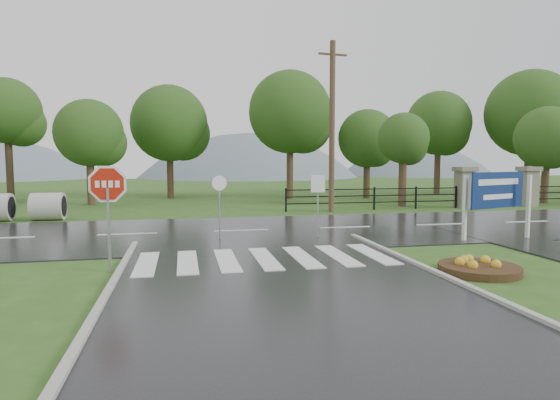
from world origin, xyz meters
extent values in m
plane|color=#2C531B|center=(0.00, 0.00, 0.00)|extent=(120.00, 120.00, 0.00)
cube|color=black|center=(0.00, 10.00, 0.00)|extent=(90.00, 8.00, 0.04)
cube|color=silver|center=(-3.00, 5.00, 0.06)|extent=(0.50, 2.80, 0.02)
cube|color=silver|center=(-2.00, 5.00, 0.06)|extent=(0.50, 2.80, 0.02)
cube|color=silver|center=(-1.00, 5.00, 0.06)|extent=(0.50, 2.80, 0.02)
cube|color=silver|center=(0.00, 5.00, 0.06)|extent=(0.50, 2.80, 0.02)
cube|color=silver|center=(1.00, 5.00, 0.06)|extent=(0.50, 2.80, 0.02)
cube|color=silver|center=(2.00, 5.00, 0.06)|extent=(0.50, 2.80, 0.02)
cube|color=silver|center=(3.00, 5.00, 0.06)|extent=(0.50, 2.80, 0.02)
cube|color=gray|center=(13.00, 16.00, 1.00)|extent=(0.80, 0.80, 2.00)
cube|color=#6B6659|center=(13.00, 16.00, 2.12)|extent=(1.00, 1.00, 0.24)
cube|color=gray|center=(17.00, 16.00, 1.00)|extent=(0.80, 0.80, 2.00)
cube|color=#6B6659|center=(17.00, 16.00, 2.12)|extent=(1.00, 1.00, 0.24)
cube|color=black|center=(7.75, 16.00, 0.40)|extent=(9.50, 0.05, 0.05)
cube|color=black|center=(7.75, 16.00, 0.75)|extent=(9.50, 0.05, 0.05)
cube|color=black|center=(7.75, 16.00, 1.10)|extent=(9.50, 0.05, 0.05)
cube|color=black|center=(3.00, 16.00, 0.60)|extent=(0.08, 0.08, 1.20)
cube|color=black|center=(12.50, 16.00, 0.60)|extent=(0.08, 0.08, 1.20)
cube|color=black|center=(17.50, 16.00, 0.60)|extent=(0.08, 0.08, 1.20)
sphere|color=slate|center=(8.00, 65.00, -17.28)|extent=(48.00, 48.00, 48.00)
sphere|color=slate|center=(36.00, 65.00, -12.96)|extent=(36.00, 36.00, 36.00)
cylinder|color=#9E9B93|center=(-7.85, 15.00, 0.60)|extent=(1.30, 1.20, 1.20)
cube|color=#939399|center=(-3.79, 4.52, 0.99)|extent=(0.06, 0.06, 1.98)
cylinder|color=white|center=(-3.79, 4.53, 2.08)|extent=(1.19, 0.04, 1.19)
cylinder|color=#B11A0C|center=(-3.79, 4.52, 2.08)|extent=(1.03, 0.05, 1.03)
cube|color=silver|center=(6.79, 6.51, 1.07)|extent=(0.13, 0.13, 2.13)
cube|color=silver|center=(9.14, 6.51, 1.07)|extent=(0.13, 0.13, 2.13)
cube|color=navy|center=(7.97, 6.51, 1.65)|extent=(2.45, 0.86, 1.17)
cube|color=white|center=(7.97, 6.48, 1.92)|extent=(1.93, 0.64, 0.19)
cube|color=white|center=(7.97, 6.48, 1.44)|extent=(1.42, 0.48, 0.16)
cylinder|color=#332111|center=(4.67, 2.66, 0.09)|extent=(1.85, 1.85, 0.18)
cube|color=#939399|center=(2.33, 8.08, 1.00)|extent=(0.04, 0.04, 2.00)
cube|color=white|center=(2.33, 8.06, 1.84)|extent=(0.47, 0.07, 0.58)
cylinder|color=#939399|center=(-0.91, 8.48, 0.99)|extent=(0.06, 0.06, 1.97)
cylinder|color=white|center=(-0.91, 8.46, 1.87)|extent=(0.49, 0.12, 0.49)
cylinder|color=#473523|center=(5.23, 15.50, 4.22)|extent=(0.28, 0.28, 8.43)
cube|color=brown|center=(5.23, 15.50, 7.78)|extent=(1.50, 0.24, 0.09)
cylinder|color=#3D2B1C|center=(10.07, 17.50, 1.60)|extent=(0.42, 0.42, 3.19)
sphere|color=#234816|center=(10.07, 17.50, 3.83)|extent=(2.84, 2.84, 2.84)
cylinder|color=#3D2B1C|center=(19.41, 17.50, 1.64)|extent=(0.44, 0.44, 3.28)
sphere|color=#234816|center=(19.41, 17.50, 3.94)|extent=(3.76, 3.76, 3.76)
camera|label=1|loc=(-2.08, -6.89, 2.65)|focal=30.00mm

